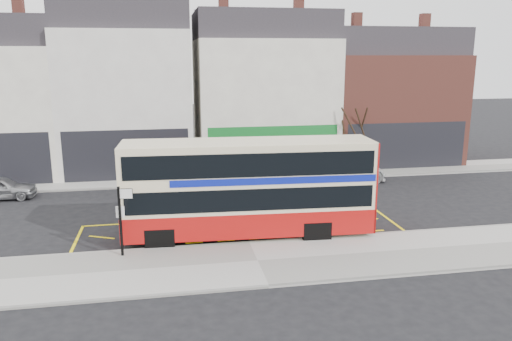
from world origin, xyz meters
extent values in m
plane|color=black|center=(0.00, 0.00, 0.00)|extent=(120.00, 120.00, 0.00)
cube|color=#A6A39D|center=(0.00, -2.30, 0.07)|extent=(40.00, 4.00, 0.15)
cube|color=gray|center=(0.00, -0.38, 0.07)|extent=(40.00, 0.15, 0.15)
cube|color=#A6A39D|center=(0.00, 11.00, 0.07)|extent=(50.00, 3.00, 0.15)
cube|color=white|center=(-13.50, 15.00, 4.00)|extent=(8.00, 8.00, 8.00)
cube|color=brown|center=(-11.50, 14.00, 10.20)|extent=(0.60, 0.60, 1.20)
cube|color=silver|center=(-5.50, 15.00, 4.50)|extent=(8.00, 8.00, 9.00)
cube|color=#28262B|center=(-5.50, 15.00, 9.90)|extent=(8.00, 7.20, 1.80)
cube|color=black|center=(-5.50, 11.02, 1.60)|extent=(7.36, 0.06, 3.20)
cube|color=black|center=(-5.50, 11.04, 1.40)|extent=(5.60, 0.04, 2.00)
cube|color=white|center=(3.50, 15.00, 4.25)|extent=(9.00, 8.00, 8.50)
cube|color=#28262B|center=(3.50, 15.00, 9.40)|extent=(9.00, 7.20, 1.80)
cube|color=brown|center=(0.80, 14.00, 10.70)|extent=(0.60, 0.60, 1.20)
cube|color=brown|center=(5.75, 14.00, 10.70)|extent=(0.60, 0.60, 1.20)
cube|color=#126924|center=(3.50, 11.02, 1.60)|extent=(8.28, 0.06, 3.20)
cube|color=black|center=(3.50, 11.04, 1.40)|extent=(6.30, 0.04, 2.00)
cube|color=brown|center=(12.50, 15.00, 3.75)|extent=(9.00, 8.00, 7.50)
cube|color=#28262B|center=(12.50, 15.00, 8.40)|extent=(9.00, 7.20, 1.80)
cube|color=brown|center=(9.80, 14.00, 9.70)|extent=(0.60, 0.60, 1.20)
cube|color=brown|center=(14.75, 14.00, 9.70)|extent=(0.60, 0.60, 1.20)
cube|color=black|center=(12.50, 11.02, 1.60)|extent=(8.28, 0.06, 3.20)
cube|color=black|center=(12.50, 11.04, 1.40)|extent=(6.30, 0.04, 2.00)
cube|color=beige|center=(0.14, 0.60, 2.22)|extent=(10.38, 2.86, 3.78)
cube|color=#A70E0D|center=(0.14, 0.60, 0.84)|extent=(10.43, 2.90, 1.03)
cube|color=#A70E0D|center=(5.26, 0.34, 2.22)|extent=(0.18, 2.38, 3.78)
cube|color=black|center=(0.14, 0.60, 1.96)|extent=(9.98, 2.89, 0.89)
cube|color=black|center=(0.14, 0.60, 3.36)|extent=(9.98, 2.89, 0.93)
cube|color=#0D1A96|center=(1.08, 0.55, 2.71)|extent=(8.33, 2.80, 0.28)
cube|color=black|center=(-4.97, 0.86, 1.73)|extent=(0.17, 2.15, 1.49)
cube|color=black|center=(-4.97, 0.86, 3.36)|extent=(0.17, 2.15, 0.93)
cube|color=black|center=(-4.96, 0.86, 2.62)|extent=(0.13, 1.64, 0.33)
cube|color=beige|center=(0.14, 0.60, 4.06)|extent=(10.38, 2.76, 0.11)
cylinder|color=black|center=(-3.55, -0.26, 0.47)|extent=(0.95, 0.31, 0.93)
cylinder|color=black|center=(-3.44, 1.83, 0.47)|extent=(0.95, 0.31, 0.93)
cylinder|color=black|center=(2.80, -0.58, 0.47)|extent=(0.95, 0.31, 0.93)
cylinder|color=black|center=(2.90, 1.51, 0.47)|extent=(0.95, 0.31, 0.93)
cube|color=black|center=(-4.94, -0.91, 1.49)|extent=(0.10, 0.10, 2.68)
cube|color=white|center=(-4.68, -0.93, 2.56)|extent=(0.48, 0.09, 0.39)
cube|color=white|center=(-4.94, -0.85, 1.85)|extent=(0.31, 0.06, 0.45)
imported|color=#9B9CA0|center=(-11.97, 8.52, 0.62)|extent=(3.63, 1.47, 1.23)
imported|color=#474B4F|center=(-2.09, 8.45, 0.75)|extent=(4.70, 2.17, 1.49)
imported|color=white|center=(7.33, 8.44, 0.74)|extent=(5.47, 3.20, 1.49)
cylinder|color=#331F16|center=(8.63, 10.87, 1.02)|extent=(0.24, 0.24, 2.04)
camera|label=1|loc=(-3.13, -19.16, 7.56)|focal=35.00mm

